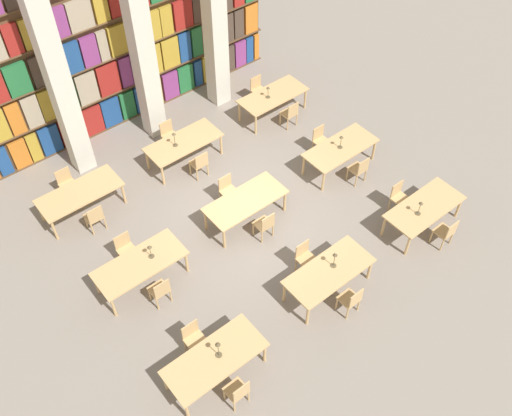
# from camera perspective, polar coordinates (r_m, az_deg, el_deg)

# --- Properties ---
(ground_plane) EXTENTS (40.00, 40.00, 0.00)m
(ground_plane) POSITION_cam_1_polar(r_m,az_deg,el_deg) (14.88, -0.70, -1.05)
(ground_plane) COLOR gray
(bookshelf_bank) EXTENTS (9.70, 0.35, 5.50)m
(bookshelf_bank) POSITION_cam_1_polar(r_m,az_deg,el_deg) (16.88, -13.20, 16.27)
(bookshelf_bank) COLOR brown
(bookshelf_bank) RESTS_ON ground_plane
(pillar_left) EXTENTS (0.53, 0.53, 6.00)m
(pillar_left) POSITION_cam_1_polar(r_m,az_deg,el_deg) (15.15, -19.29, 12.28)
(pillar_left) COLOR beige
(pillar_left) RESTS_ON ground_plane
(pillar_center) EXTENTS (0.53, 0.53, 6.00)m
(pillar_center) POSITION_cam_1_polar(r_m,az_deg,el_deg) (15.88, -11.45, 15.89)
(pillar_center) COLOR beige
(pillar_center) RESTS_ON ground_plane
(pillar_right) EXTENTS (0.53, 0.53, 6.00)m
(pillar_right) POSITION_cam_1_polar(r_m,az_deg,el_deg) (16.92, -4.21, 18.88)
(pillar_right) COLOR beige
(pillar_right) RESTS_ON ground_plane
(reading_table_0) EXTENTS (2.13, 0.95, 0.74)m
(reading_table_0) POSITION_cam_1_polar(r_m,az_deg,el_deg) (11.95, -4.13, -14.88)
(reading_table_0) COLOR tan
(reading_table_0) RESTS_ON ground_plane
(chair_0) EXTENTS (0.42, 0.40, 0.89)m
(chair_0) POSITION_cam_1_polar(r_m,az_deg,el_deg) (11.83, -1.82, -17.88)
(chair_0) COLOR tan
(chair_0) RESTS_ON ground_plane
(chair_1) EXTENTS (0.42, 0.40, 0.89)m
(chair_1) POSITION_cam_1_polar(r_m,az_deg,el_deg) (12.42, -6.23, -12.79)
(chair_1) COLOR tan
(chair_1) RESTS_ON ground_plane
(desk_lamp_0) EXTENTS (0.14, 0.14, 0.50)m
(desk_lamp_0) POSITION_cam_1_polar(r_m,az_deg,el_deg) (11.61, -3.82, -13.71)
(desk_lamp_0) COLOR brown
(desk_lamp_0) RESTS_ON reading_table_0
(reading_table_1) EXTENTS (2.13, 0.95, 0.74)m
(reading_table_1) POSITION_cam_1_polar(r_m,az_deg,el_deg) (13.12, 7.30, -6.42)
(reading_table_1) COLOR tan
(reading_table_1) RESTS_ON ground_plane
(chair_2) EXTENTS (0.42, 0.40, 0.89)m
(chair_2) POSITION_cam_1_polar(r_m,az_deg,el_deg) (13.01, 9.48, -9.03)
(chair_2) COLOR tan
(chair_2) RESTS_ON ground_plane
(chair_3) EXTENTS (0.42, 0.40, 0.89)m
(chair_3) POSITION_cam_1_polar(r_m,az_deg,el_deg) (13.55, 4.93, -4.90)
(chair_3) COLOR tan
(chair_3) RESTS_ON ground_plane
(desk_lamp_1) EXTENTS (0.14, 0.14, 0.46)m
(desk_lamp_1) POSITION_cam_1_polar(r_m,az_deg,el_deg) (12.91, 7.88, -4.93)
(desk_lamp_1) COLOR brown
(desk_lamp_1) RESTS_ON reading_table_1
(reading_table_2) EXTENTS (2.13, 0.95, 0.74)m
(reading_table_2) POSITION_cam_1_polar(r_m,az_deg,el_deg) (14.84, 16.49, -0.03)
(reading_table_2) COLOR tan
(reading_table_2) RESTS_ON ground_plane
(chair_4) EXTENTS (0.42, 0.40, 0.89)m
(chair_4) POSITION_cam_1_polar(r_m,az_deg,el_deg) (14.72, 18.46, -2.29)
(chair_4) COLOR tan
(chair_4) RESTS_ON ground_plane
(chair_5) EXTENTS (0.42, 0.40, 0.89)m
(chair_5) POSITION_cam_1_polar(r_m,az_deg,el_deg) (15.20, 14.10, 1.11)
(chair_5) COLOR tan
(chair_5) RESTS_ON ground_plane
(desk_lamp_2) EXTENTS (0.14, 0.14, 0.43)m
(desk_lamp_2) POSITION_cam_1_polar(r_m,az_deg,el_deg) (14.36, 16.11, 0.22)
(desk_lamp_2) COLOR brown
(desk_lamp_2) RESTS_ON reading_table_2
(reading_table_3) EXTENTS (2.13, 0.95, 0.74)m
(reading_table_3) POSITION_cam_1_polar(r_m,az_deg,el_deg) (13.41, -11.52, -5.59)
(reading_table_3) COLOR tan
(reading_table_3) RESTS_ON ground_plane
(chair_6) EXTENTS (0.42, 0.40, 0.89)m
(chair_6) POSITION_cam_1_polar(r_m,az_deg,el_deg) (13.15, -9.56, -8.11)
(chair_6) COLOR tan
(chair_6) RESTS_ON ground_plane
(chair_7) EXTENTS (0.42, 0.40, 0.89)m
(chair_7) POSITION_cam_1_polar(r_m,az_deg,el_deg) (14.00, -12.89, -3.98)
(chair_7) COLOR tan
(chair_7) RESTS_ON ground_plane
(desk_lamp_3) EXTENTS (0.14, 0.14, 0.40)m
(desk_lamp_3) POSITION_cam_1_polar(r_m,az_deg,el_deg) (13.20, -10.57, -4.09)
(desk_lamp_3) COLOR brown
(desk_lamp_3) RESTS_ON reading_table_3
(reading_table_4) EXTENTS (2.13, 0.95, 0.74)m
(reading_table_4) POSITION_cam_1_polar(r_m,az_deg,el_deg) (14.37, -1.06, 0.61)
(reading_table_4) COLOR tan
(reading_table_4) RESTS_ON ground_plane
(chair_8) EXTENTS (0.42, 0.40, 0.89)m
(chair_8) POSITION_cam_1_polar(r_m,az_deg,el_deg) (14.13, 0.89, -1.64)
(chair_8) COLOR tan
(chair_8) RESTS_ON ground_plane
(chair_9) EXTENTS (0.42, 0.40, 0.89)m
(chair_9) POSITION_cam_1_polar(r_m,az_deg,el_deg) (14.93, -2.83, 1.83)
(chair_9) COLOR tan
(chair_9) RESTS_ON ground_plane
(reading_table_5) EXTENTS (2.13, 0.95, 0.74)m
(reading_table_5) POSITION_cam_1_polar(r_m,az_deg,el_deg) (15.93, 8.44, 5.86)
(reading_table_5) COLOR tan
(reading_table_5) RESTS_ON ground_plane
(chair_10) EXTENTS (0.42, 0.40, 0.89)m
(chair_10) POSITION_cam_1_polar(r_m,az_deg,el_deg) (15.70, 10.28, 3.86)
(chair_10) COLOR tan
(chair_10) RESTS_ON ground_plane
(chair_11) EXTENTS (0.42, 0.40, 0.89)m
(chair_11) POSITION_cam_1_polar(r_m,az_deg,el_deg) (16.42, 6.48, 6.79)
(chair_11) COLOR tan
(chair_11) RESTS_ON ground_plane
(desk_lamp_4) EXTENTS (0.14, 0.14, 0.42)m
(desk_lamp_4) POSITION_cam_1_polar(r_m,az_deg,el_deg) (15.68, 8.51, 6.78)
(desk_lamp_4) COLOR brown
(desk_lamp_4) RESTS_ON reading_table_5
(reading_table_6) EXTENTS (2.13, 0.95, 0.74)m
(reading_table_6) POSITION_cam_1_polar(r_m,az_deg,el_deg) (15.23, -17.20, 1.34)
(reading_table_6) COLOR tan
(reading_table_6) RESTS_ON ground_plane
(chair_12) EXTENTS (0.42, 0.40, 0.89)m
(chair_12) POSITION_cam_1_polar(r_m,az_deg,el_deg) (14.85, -15.84, -0.86)
(chair_12) COLOR tan
(chair_12) RESTS_ON ground_plane
(chair_13) EXTENTS (0.42, 0.40, 0.89)m
(chair_13) POSITION_cam_1_polar(r_m,az_deg,el_deg) (15.89, -18.39, 2.38)
(chair_13) COLOR tan
(chair_13) RESTS_ON ground_plane
(reading_table_7) EXTENTS (2.13, 0.95, 0.74)m
(reading_table_7) POSITION_cam_1_polar(r_m,az_deg,el_deg) (16.05, -7.25, 6.42)
(reading_table_7) COLOR tan
(reading_table_7) RESTS_ON ground_plane
(chair_14) EXTENTS (0.42, 0.40, 0.89)m
(chair_14) POSITION_cam_1_polar(r_m,az_deg,el_deg) (15.69, -5.66, 4.49)
(chair_14) COLOR tan
(chair_14) RESTS_ON ground_plane
(chair_15) EXTENTS (0.42, 0.40, 0.89)m
(chair_15) POSITION_cam_1_polar(r_m,az_deg,el_deg) (16.67, -8.69, 7.27)
(chair_15) COLOR tan
(chair_15) RESTS_ON ground_plane
(desk_lamp_5) EXTENTS (0.14, 0.14, 0.46)m
(desk_lamp_5) POSITION_cam_1_polar(r_m,az_deg,el_deg) (15.71, -8.19, 7.06)
(desk_lamp_5) COLOR brown
(desk_lamp_5) RESTS_ON reading_table_7
(reading_table_8) EXTENTS (2.13, 0.95, 0.74)m
(reading_table_8) POSITION_cam_1_polar(r_m,az_deg,el_deg) (17.56, 1.70, 11.07)
(reading_table_8) COLOR tan
(reading_table_8) RESTS_ON ground_plane
(chair_16) EXTENTS (0.42, 0.40, 0.89)m
(chair_16) POSITION_cam_1_polar(r_m,az_deg,el_deg) (17.25, 3.43, 9.43)
(chair_16) COLOR tan
(chair_16) RESTS_ON ground_plane
(chair_17) EXTENTS (0.42, 0.40, 0.89)m
(chair_17) POSITION_cam_1_polar(r_m,az_deg,el_deg) (18.15, 0.20, 11.80)
(chair_17) COLOR tan
(chair_17) RESTS_ON ground_plane
(desk_lamp_6) EXTENTS (0.14, 0.14, 0.39)m
(desk_lamp_6) POSITION_cam_1_polar(r_m,az_deg,el_deg) (17.25, 1.22, 11.70)
(desk_lamp_6) COLOR brown
(desk_lamp_6) RESTS_ON reading_table_8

